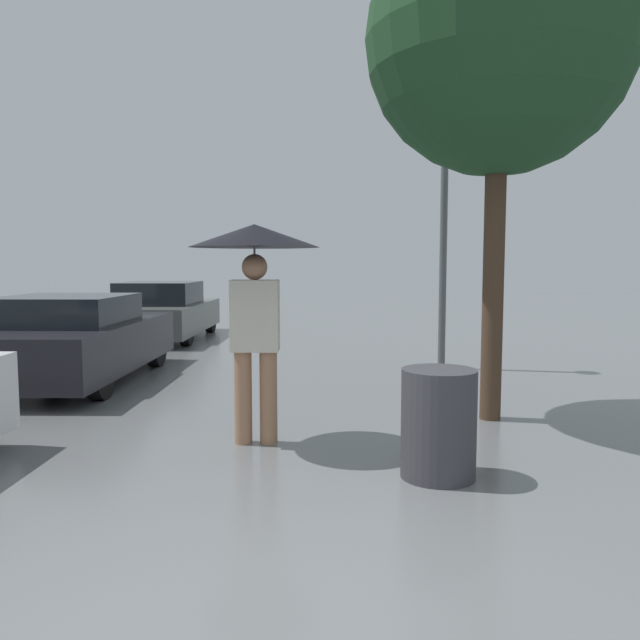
# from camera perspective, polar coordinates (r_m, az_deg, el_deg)

# --- Properties ---
(pedestrian) EXTENTS (1.18, 1.18, 2.01)m
(pedestrian) POSITION_cam_1_polar(r_m,az_deg,el_deg) (5.68, -6.00, 4.74)
(pedestrian) COLOR #9E7051
(pedestrian) RESTS_ON ground_plane
(parked_car_middle) EXTENTS (1.86, 3.96, 1.22)m
(parked_car_middle) POSITION_cam_1_polar(r_m,az_deg,el_deg) (9.45, -21.76, -1.68)
(parked_car_middle) COLOR black
(parked_car_middle) RESTS_ON ground_plane
(parked_car_farthest) EXTENTS (1.80, 4.01, 1.25)m
(parked_car_farthest) POSITION_cam_1_polar(r_m,az_deg,el_deg) (14.17, -14.22, 0.70)
(parked_car_farthest) COLOR #4C514C
(parked_car_farthest) RESTS_ON ground_plane
(tree) EXTENTS (2.73, 2.73, 5.29)m
(tree) POSITION_cam_1_polar(r_m,az_deg,el_deg) (7.16, 16.08, 23.30)
(tree) COLOR #473323
(tree) RESTS_ON ground_plane
(street_lamp) EXTENTS (0.34, 0.34, 4.22)m
(street_lamp) POSITION_cam_1_polar(r_m,az_deg,el_deg) (10.03, 11.31, 12.11)
(street_lamp) COLOR #515456
(street_lamp) RESTS_ON ground_plane
(trash_bin) EXTENTS (0.58, 0.58, 0.85)m
(trash_bin) POSITION_cam_1_polar(r_m,az_deg,el_deg) (4.98, 10.78, -9.27)
(trash_bin) COLOR #38383D
(trash_bin) RESTS_ON ground_plane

